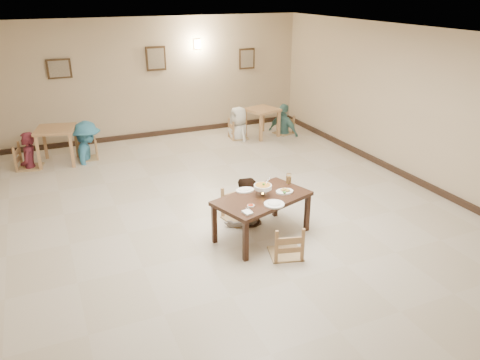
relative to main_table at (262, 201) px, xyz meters
name	(u,v)px	position (x,y,z in m)	size (l,w,h in m)	color
floor	(229,213)	(-0.16, 0.96, -0.61)	(10.00, 10.00, 0.00)	#BFB2A0
ceiling	(227,35)	(-0.16, 0.96, 2.39)	(10.00, 10.00, 0.00)	silver
wall_back	(153,79)	(-0.16, 5.96, 0.89)	(10.00, 10.00, 0.00)	tan
wall_right	(417,107)	(3.84, 0.96, 0.89)	(10.00, 10.00, 0.00)	tan
baseboard_back	(157,133)	(-0.16, 5.93, -0.55)	(8.00, 0.06, 0.12)	black
baseboard_right	(406,175)	(3.81, 0.96, -0.55)	(0.06, 10.00, 0.12)	black
picture_a	(59,69)	(-2.36, 5.92, 1.29)	(0.55, 0.04, 0.45)	#342314
picture_b	(156,59)	(-0.06, 5.92, 1.39)	(0.50, 0.04, 0.60)	#342314
picture_c	(247,59)	(2.44, 5.92, 1.24)	(0.45, 0.04, 0.55)	#342314
wall_sconce	(197,44)	(1.04, 5.92, 1.69)	(0.16, 0.05, 0.22)	#FFD88C
main_table	(262,201)	(0.00, 0.00, 0.00)	(1.65, 1.25, 0.69)	#341C11
chair_far	(240,192)	(-0.09, 0.67, -0.10)	(0.48, 0.48, 1.03)	tan
chair_near	(287,225)	(0.08, -0.64, -0.12)	(0.46, 0.46, 0.99)	tan
main_diner	(245,178)	(-0.05, 0.56, 0.18)	(0.77, 0.60, 1.58)	gray
curry_warmer	(263,187)	(0.02, 0.04, 0.22)	(0.31, 0.28, 0.25)	silver
rice_plate_far	(245,190)	(-0.15, 0.31, 0.09)	(0.30, 0.30, 0.07)	white
rice_plate_near	(274,204)	(0.03, -0.33, 0.10)	(0.31, 0.31, 0.07)	white
fried_plate	(285,191)	(0.39, 0.01, 0.10)	(0.29, 0.29, 0.06)	white
chili_dish	(251,206)	(-0.31, -0.24, 0.09)	(0.11, 0.11, 0.02)	white
napkin_cutlery	(248,212)	(-0.44, -0.42, 0.09)	(0.15, 0.24, 0.03)	white
drink_glass	(289,179)	(0.63, 0.30, 0.16)	(0.08, 0.08, 0.17)	white
bg_table_left	(56,134)	(-2.68, 4.81, 0.06)	(0.98, 0.98, 0.81)	#A77C52
bg_table_right	(262,114)	(2.36, 4.79, -0.01)	(0.91, 0.91, 0.74)	#A77C52
bg_chair_ll	(27,145)	(-3.30, 4.74, -0.09)	(0.49, 0.49, 1.04)	tan
bg_chair_lr	(87,141)	(-2.06, 4.82, -0.17)	(0.41, 0.41, 0.88)	tan
bg_chair_rl	(238,121)	(1.73, 4.87, -0.14)	(0.44, 0.44, 0.94)	tan
bg_chair_rr	(284,117)	(3.00, 4.77, -0.15)	(0.43, 0.43, 0.92)	tan
bg_diner_a	(24,133)	(-3.30, 4.74, 0.19)	(0.59, 0.38, 1.61)	#561C27
bg_diner_b	(84,122)	(-2.06, 4.82, 0.27)	(1.14, 0.65, 1.76)	teal
bg_diner_c	(238,107)	(1.73, 4.87, 0.22)	(0.81, 0.53, 1.66)	silver
bg_diner_d	(284,104)	(3.00, 4.77, 0.19)	(0.94, 0.39, 1.61)	slate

